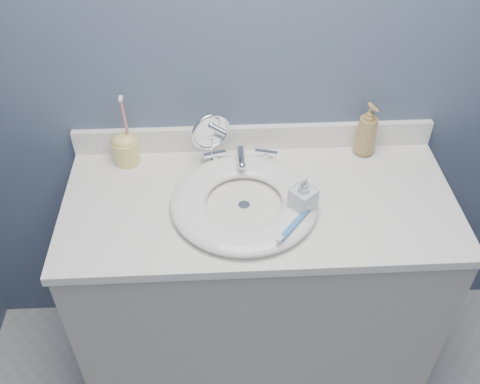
{
  "coord_description": "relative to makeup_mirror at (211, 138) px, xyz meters",
  "views": [
    {
      "loc": [
        -0.12,
        -0.24,
        2.01
      ],
      "look_at": [
        -0.06,
        0.94,
        0.94
      ],
      "focal_mm": 40.0,
      "sensor_mm": 36.0,
      "label": 1
    }
  ],
  "objects": [
    {
      "name": "drain",
      "position": [
        0.09,
        -0.21,
        -0.1
      ],
      "size": [
        0.04,
        0.04,
        0.01
      ],
      "primitive_type": "cylinder",
      "color": "silver",
      "rests_on": "countertop"
    },
    {
      "name": "toothbrush_lying",
      "position": [
        0.23,
        -0.34,
        -0.06
      ],
      "size": [
        0.12,
        0.14,
        0.02
      ],
      "rotation": [
        0.0,
        0.0,
        0.9
      ],
      "color": "#3779C5",
      "rests_on": "basin"
    },
    {
      "name": "backsplash",
      "position": [
        0.14,
        0.08,
        -0.06
      ],
      "size": [
        1.22,
        0.02,
        0.09
      ],
      "primitive_type": "cube",
      "color": "white",
      "rests_on": "countertop"
    },
    {
      "name": "faucet",
      "position": [
        0.09,
        -0.02,
        -0.08
      ],
      "size": [
        0.25,
        0.13,
        0.07
      ],
      "color": "silver",
      "rests_on": "countertop"
    },
    {
      "name": "vanity_cabinet",
      "position": [
        0.14,
        -0.18,
        -0.56
      ],
      "size": [
        1.2,
        0.55,
        0.85
      ],
      "primitive_type": "cube",
      "color": "#B1ABA2",
      "rests_on": "ground"
    },
    {
      "name": "soap_bottle_amber",
      "position": [
        0.52,
        0.04,
        -0.01
      ],
      "size": [
        0.09,
        0.09,
        0.19
      ],
      "primitive_type": "imported",
      "rotation": [
        0.0,
        0.0,
        0.34
      ],
      "color": "#A4814A",
      "rests_on": "countertop"
    },
    {
      "name": "toothbrush_holder",
      "position": [
        -0.28,
        0.03,
        -0.05
      ],
      "size": [
        0.09,
        0.09,
        0.25
      ],
      "rotation": [
        0.0,
        0.0,
        -0.11
      ],
      "color": "#ECDA76",
      "rests_on": "countertop"
    },
    {
      "name": "back_wall",
      "position": [
        0.14,
        0.09,
        0.21
      ],
      "size": [
        2.2,
        0.02,
        2.4
      ],
      "primitive_type": "cube",
      "color": "#4E5E75",
      "rests_on": "ground"
    },
    {
      "name": "makeup_mirror",
      "position": [
        0.0,
        0.0,
        0.0
      ],
      "size": [
        0.13,
        0.08,
        0.2
      ],
      "rotation": [
        0.0,
        0.0,
        0.4
      ],
      "color": "silver",
      "rests_on": "countertop"
    },
    {
      "name": "countertop",
      "position": [
        0.14,
        -0.18,
        -0.12
      ],
      "size": [
        1.22,
        0.57,
        0.03
      ],
      "primitive_type": "cube",
      "color": "white",
      "rests_on": "vanity_cabinet"
    },
    {
      "name": "soap_bottle_clear",
      "position": [
        0.26,
        -0.26,
        -0.03
      ],
      "size": [
        0.1,
        0.1,
        0.15
      ],
      "primitive_type": "imported",
      "rotation": [
        0.0,
        0.0,
        -0.87
      ],
      "color": "silver",
      "rests_on": "countertop"
    },
    {
      "name": "basin",
      "position": [
        0.09,
        -0.21,
        -0.09
      ],
      "size": [
        0.45,
        0.45,
        0.04
      ],
      "primitive_type": null,
      "color": "white",
      "rests_on": "countertop"
    }
  ]
}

